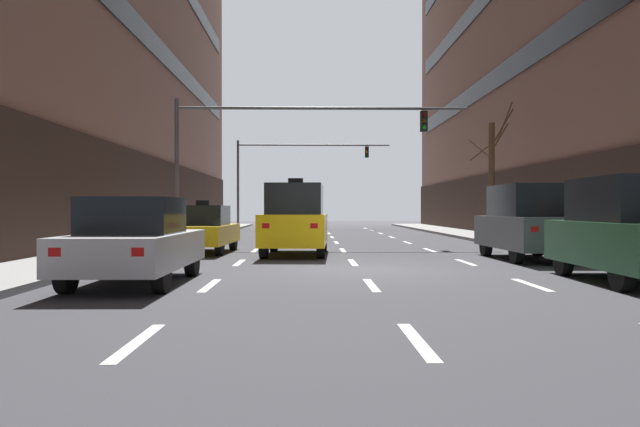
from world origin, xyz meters
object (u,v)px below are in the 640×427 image
taxi_driving_0 (296,220)px  street_tree_0 (492,176)px  traffic_signal_1 (287,164)px  car_driving_1 (136,242)px  car_parked_2 (528,222)px  car_parked_1 (629,230)px  traffic_signal_0 (276,137)px  taxi_driving_2 (204,230)px

taxi_driving_0 → street_tree_0: street_tree_0 is taller
traffic_signal_1 → street_tree_0: 21.29m
taxi_driving_0 → car_driving_1: (-2.94, -7.60, -0.29)m
car_driving_1 → car_parked_2: bearing=30.3°
car_parked_2 → traffic_signal_1: traffic_signal_1 is taller
car_driving_1 → car_parked_1: bearing=0.1°
traffic_signal_0 → street_tree_0: street_tree_0 is taller
car_parked_2 → street_tree_0: (2.15, 10.74, 1.92)m
car_parked_1 → street_tree_0: bearing=82.5°
car_driving_1 → street_tree_0: (11.81, 16.39, 2.16)m
car_driving_1 → taxi_driving_0: bearing=68.8°
taxi_driving_0 → car_driving_1: size_ratio=1.05×
traffic_signal_0 → traffic_signal_1: (-0.34, 21.79, 0.48)m
car_driving_1 → traffic_signal_1: 35.30m
car_driving_1 → street_tree_0: bearing=54.2°
taxi_driving_2 → car_driving_1: bearing=-89.1°
taxi_driving_2 → traffic_signal_0: bearing=65.4°
traffic_signal_1 → traffic_signal_0: bearing=-89.1°
car_driving_1 → car_parked_1: size_ratio=1.03×
car_parked_1 → car_parked_2: 5.64m
traffic_signal_0 → traffic_signal_1: size_ratio=1.03×
car_parked_1 → street_tree_0: street_tree_0 is taller
taxi_driving_2 → traffic_signal_0: size_ratio=0.36×
taxi_driving_2 → car_parked_2: car_parked_2 is taller
car_parked_2 → taxi_driving_0: bearing=163.9°
car_parked_1 → traffic_signal_0: size_ratio=0.36×
taxi_driving_2 → street_tree_0: size_ratio=0.69×
traffic_signal_1 → taxi_driving_2: bearing=-93.9°
traffic_signal_1 → street_tree_0: (10.14, -18.63, -1.86)m
taxi_driving_0 → traffic_signal_1: traffic_signal_1 is taller
taxi_driving_2 → car_parked_1: (9.80, -8.52, 0.26)m
car_parked_1 → traffic_signal_1: (-7.99, 35.01, 3.82)m
car_driving_1 → traffic_signal_1: traffic_signal_1 is taller
car_parked_1 → street_tree_0: 16.63m
car_driving_1 → taxi_driving_2: bearing=90.9°
car_parked_1 → car_parked_2: (-0.00, 5.64, 0.03)m
car_parked_2 → taxi_driving_2: bearing=163.6°
taxi_driving_2 → car_parked_1: size_ratio=0.98×
taxi_driving_2 → car_parked_2: bearing=-16.4°
car_parked_1 → traffic_signal_0: 15.63m
taxi_driving_0 → street_tree_0: bearing=44.7°
car_parked_1 → car_parked_2: size_ratio=0.97×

